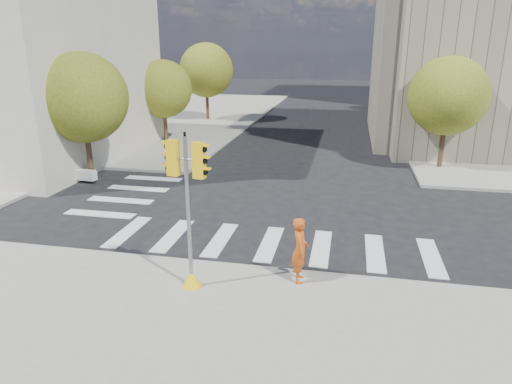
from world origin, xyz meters
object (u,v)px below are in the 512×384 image
Objects in this scene: lamp_near at (445,81)px; photographer at (300,250)px; traffic_signal at (189,225)px; planter_wall at (45,171)px; lamp_far at (416,70)px.

photographer is (-6.77, -18.68, -3.46)m from lamp_near.
traffic_signal is 14.76m from planter_wall.
lamp_near is at bearing -26.53° from photographer.
traffic_signal is 2.28× the size of photographer.
photographer is (-6.77, -32.68, -3.46)m from lamp_far.
photographer is 16.55m from planter_wall.
traffic_signal reaches higher than photographer.
photographer is at bearing -26.00° from planter_wall.
lamp_far is at bearing 53.71° from planter_wall.
lamp_near is 23.74m from planter_wall.
lamp_near is at bearing -90.00° from lamp_far.
lamp_near is 20.16m from photographer.
planter_wall is (-21.00, -24.26, -4.18)m from lamp_far.
lamp_near reaches higher than photographer.
lamp_near is 1.84× the size of traffic_signal.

